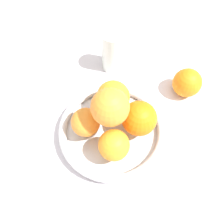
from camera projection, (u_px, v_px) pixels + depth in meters
name	position (u px, v px, depth m)	size (l,w,h in m)	color
ground_plane	(112.00, 134.00, 0.56)	(4.00, 4.00, 0.00)	silver
fruit_bowl	(112.00, 130.00, 0.55)	(0.26, 0.26, 0.04)	silver
orange_pile	(115.00, 115.00, 0.49)	(0.18, 0.18, 0.14)	orange
stray_orange	(187.00, 83.00, 0.60)	(0.08, 0.08, 0.08)	orange
drinking_glass	(113.00, 51.00, 0.63)	(0.06, 0.06, 0.12)	silver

